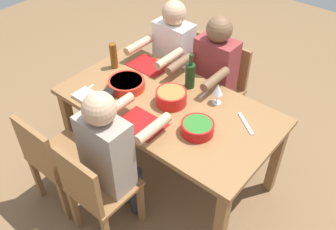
{
  "coord_description": "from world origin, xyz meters",
  "views": [
    {
      "loc": [
        1.35,
        -1.63,
        2.46
      ],
      "look_at": [
        0.0,
        0.0,
        0.63
      ],
      "focal_mm": 39.4,
      "sensor_mm": 36.0,
      "label": 1
    }
  ],
  "objects_px": {
    "diner_near_center": "(111,152)",
    "chair_far_left": "(183,67)",
    "chair_near_center": "(95,190)",
    "chair_near_left": "(53,157)",
    "chair_far_center": "(222,85)",
    "serving_bowl_greens": "(197,127)",
    "wine_bottle": "(190,75)",
    "dining_table": "(168,113)",
    "serving_bowl_fruit": "(171,97)",
    "beer_bottle": "(114,56)",
    "cup_near_left": "(109,96)",
    "serving_bowl_salad": "(126,84)",
    "wine_glass": "(218,90)",
    "diner_far_center": "(212,74)",
    "diner_far_left": "(171,56)",
    "napkin_stack": "(85,95)"
  },
  "relations": [
    {
      "from": "dining_table",
      "to": "serving_bowl_salad",
      "type": "height_order",
      "value": "serving_bowl_salad"
    },
    {
      "from": "beer_bottle",
      "to": "serving_bowl_fruit",
      "type": "bearing_deg",
      "value": -5.89
    },
    {
      "from": "chair_far_left",
      "to": "serving_bowl_fruit",
      "type": "xyz_separation_m",
      "value": [
        0.46,
        -0.74,
        0.32
      ]
    },
    {
      "from": "wine_glass",
      "to": "chair_far_center",
      "type": "bearing_deg",
      "value": 117.07
    },
    {
      "from": "diner_far_left",
      "to": "diner_far_center",
      "type": "distance_m",
      "value": 0.45
    },
    {
      "from": "serving_bowl_fruit",
      "to": "cup_near_left",
      "type": "distance_m",
      "value": 0.46
    },
    {
      "from": "diner_far_left",
      "to": "chair_far_center",
      "type": "xyz_separation_m",
      "value": [
        0.45,
        0.18,
        -0.21
      ]
    },
    {
      "from": "chair_far_left",
      "to": "cup_near_left",
      "type": "height_order",
      "value": "chair_far_left"
    },
    {
      "from": "serving_bowl_fruit",
      "to": "cup_near_left",
      "type": "height_order",
      "value": "serving_bowl_fruit"
    },
    {
      "from": "diner_far_center",
      "to": "cup_near_left",
      "type": "distance_m",
      "value": 0.92
    },
    {
      "from": "chair_near_left",
      "to": "wine_bottle",
      "type": "relative_size",
      "value": 2.93
    },
    {
      "from": "diner_far_left",
      "to": "cup_near_left",
      "type": "height_order",
      "value": "diner_far_left"
    },
    {
      "from": "serving_bowl_greens",
      "to": "napkin_stack",
      "type": "bearing_deg",
      "value": -165.93
    },
    {
      "from": "chair_far_center",
      "to": "serving_bowl_greens",
      "type": "relative_size",
      "value": 3.8
    },
    {
      "from": "diner_far_left",
      "to": "napkin_stack",
      "type": "relative_size",
      "value": 8.57
    },
    {
      "from": "diner_near_center",
      "to": "chair_far_left",
      "type": "bearing_deg",
      "value": 108.53
    },
    {
      "from": "serving_bowl_greens",
      "to": "wine_bottle",
      "type": "bearing_deg",
      "value": 132.74
    },
    {
      "from": "beer_bottle",
      "to": "cup_near_left",
      "type": "distance_m",
      "value": 0.47
    },
    {
      "from": "chair_far_left",
      "to": "chair_near_center",
      "type": "bearing_deg",
      "value": -73.56
    },
    {
      "from": "serving_bowl_salad",
      "to": "cup_near_left",
      "type": "bearing_deg",
      "value": -84.53
    },
    {
      "from": "diner_far_center",
      "to": "cup_near_left",
      "type": "height_order",
      "value": "diner_far_center"
    },
    {
      "from": "dining_table",
      "to": "diner_far_center",
      "type": "height_order",
      "value": "diner_far_center"
    },
    {
      "from": "chair_near_center",
      "to": "serving_bowl_salad",
      "type": "bearing_deg",
      "value": 117.64
    },
    {
      "from": "serving_bowl_fruit",
      "to": "diner_near_center",
      "type": "bearing_deg",
      "value": -91.1
    },
    {
      "from": "chair_near_left",
      "to": "chair_far_center",
      "type": "relative_size",
      "value": 1.0
    },
    {
      "from": "diner_near_center",
      "to": "serving_bowl_fruit",
      "type": "bearing_deg",
      "value": 88.9
    },
    {
      "from": "diner_far_center",
      "to": "serving_bowl_fruit",
      "type": "bearing_deg",
      "value": -88.81
    },
    {
      "from": "wine_bottle",
      "to": "beer_bottle",
      "type": "xyz_separation_m",
      "value": [
        -0.65,
        -0.18,
        0.0
      ]
    },
    {
      "from": "beer_bottle",
      "to": "diner_far_left",
      "type": "bearing_deg",
      "value": 67.5
    },
    {
      "from": "serving_bowl_greens",
      "to": "chair_far_left",
      "type": "bearing_deg",
      "value": 132.38
    },
    {
      "from": "dining_table",
      "to": "chair_near_center",
      "type": "height_order",
      "value": "chair_near_center"
    },
    {
      "from": "chair_near_center",
      "to": "chair_far_left",
      "type": "distance_m",
      "value": 1.6
    },
    {
      "from": "dining_table",
      "to": "serving_bowl_greens",
      "type": "xyz_separation_m",
      "value": [
        0.35,
        -0.11,
        0.14
      ]
    },
    {
      "from": "dining_table",
      "to": "chair_far_center",
      "type": "bearing_deg",
      "value": 90.0
    },
    {
      "from": "chair_near_left",
      "to": "chair_near_center",
      "type": "height_order",
      "value": "same"
    },
    {
      "from": "serving_bowl_greens",
      "to": "cup_near_left",
      "type": "xyz_separation_m",
      "value": [
        -0.7,
        -0.15,
        0.0
      ]
    },
    {
      "from": "napkin_stack",
      "to": "diner_far_left",
      "type": "bearing_deg",
      "value": 84.36
    },
    {
      "from": "diner_near_center",
      "to": "cup_near_left",
      "type": "distance_m",
      "value": 0.49
    },
    {
      "from": "chair_far_center",
      "to": "serving_bowl_fruit",
      "type": "xyz_separation_m",
      "value": [
        0.01,
        -0.74,
        0.32
      ]
    },
    {
      "from": "chair_far_center",
      "to": "wine_bottle",
      "type": "xyz_separation_m",
      "value": [
        -0.01,
        -0.49,
        0.37
      ]
    },
    {
      "from": "serving_bowl_fruit",
      "to": "wine_bottle",
      "type": "height_order",
      "value": "wine_bottle"
    },
    {
      "from": "serving_bowl_salad",
      "to": "wine_glass",
      "type": "bearing_deg",
      "value": 24.52
    },
    {
      "from": "chair_near_center",
      "to": "chair_near_left",
      "type": "bearing_deg",
      "value": 180.0
    },
    {
      "from": "serving_bowl_salad",
      "to": "beer_bottle",
      "type": "distance_m",
      "value": 0.33
    },
    {
      "from": "chair_near_center",
      "to": "diner_far_center",
      "type": "distance_m",
      "value": 1.37
    },
    {
      "from": "diner_near_center",
      "to": "beer_bottle",
      "type": "distance_m",
      "value": 0.95
    },
    {
      "from": "wine_bottle",
      "to": "beer_bottle",
      "type": "relative_size",
      "value": 1.32
    },
    {
      "from": "serving_bowl_fruit",
      "to": "napkin_stack",
      "type": "height_order",
      "value": "serving_bowl_fruit"
    },
    {
      "from": "serving_bowl_salad",
      "to": "beer_bottle",
      "type": "xyz_separation_m",
      "value": [
        -0.28,
        0.15,
        0.07
      ]
    },
    {
      "from": "serving_bowl_fruit",
      "to": "cup_near_left",
      "type": "xyz_separation_m",
      "value": [
        -0.37,
        -0.28,
        -0.01
      ]
    }
  ]
}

